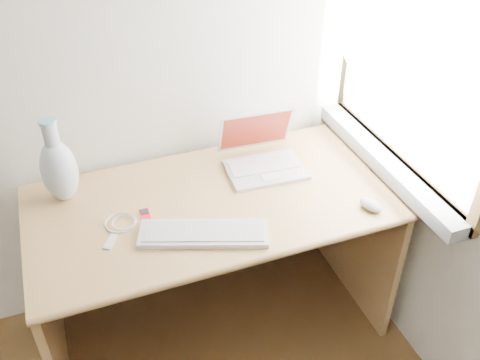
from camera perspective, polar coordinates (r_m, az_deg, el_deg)
name	(u,v)px	position (r m, az deg, el deg)	size (l,w,h in m)	color
window	(412,46)	(2.04, 17.88, 13.44)	(0.11, 0.99, 1.10)	white
desk	(208,227)	(2.25, -3.43, -5.07)	(1.40, 0.70, 0.74)	tan
laptop	(262,156)	(2.21, 2.36, 2.58)	(0.33, 0.28, 0.21)	silver
external_keyboard	(204,233)	(1.89, -3.90, -5.69)	(0.47, 0.29, 0.02)	white
mouse	(371,205)	(2.06, 13.82, -2.60)	(0.06, 0.09, 0.03)	silver
ipod	(145,215)	(2.00, -10.07, -3.74)	(0.04, 0.08, 0.01)	red
cable_coil	(121,223)	(1.99, -12.62, -4.45)	(0.12, 0.12, 0.01)	white
remote	(111,242)	(1.92, -13.63, -6.42)	(0.03, 0.08, 0.01)	white
vase	(59,168)	(2.09, -18.76, 1.18)	(0.13, 0.13, 0.35)	silver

